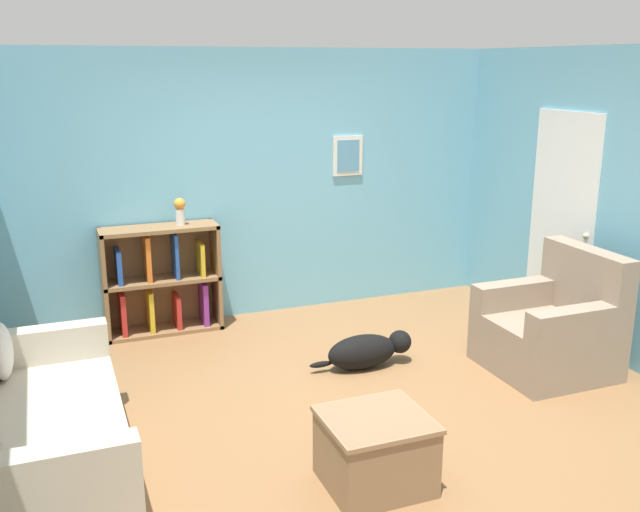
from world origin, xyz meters
The scene contains 9 objects.
ground_plane centered at (0.00, 0.00, 0.00)m, with size 14.00×14.00×0.00m, color brown.
wall_back centered at (0.00, 2.25, 1.30)m, with size 5.60×0.13×2.60m.
wall_right centered at (2.55, 0.02, 1.29)m, with size 0.16×5.00×2.60m.
couch centered at (-2.06, -0.28, 0.32)m, with size 0.88×1.89×0.87m.
bookshelf centered at (-0.96, 2.03, 0.49)m, with size 1.07×0.34×1.01m.
recliner_chair centered at (1.89, -0.01, 0.35)m, with size 0.90×0.92×1.00m.
coffee_table centered at (-0.20, -1.02, 0.24)m, with size 0.62×0.57×0.45m.
dog centered at (0.48, 0.56, 0.15)m, with size 0.90×0.26×0.29m.
vase centered at (-0.75, 2.01, 1.16)m, with size 0.11×0.11×0.25m.
Camera 1 is at (-1.88, -4.42, 2.45)m, focal length 40.00 mm.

